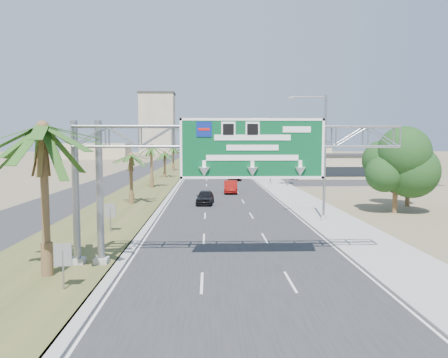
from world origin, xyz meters
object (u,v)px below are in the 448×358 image
(store_building, at_px, (339,166))
(car_mid_lane, at_px, (231,187))
(car_far, at_px, (212,167))
(signal_mast, at_px, (244,150))
(pole_sign_red_far, at_px, (262,142))
(palm_near, at_px, (43,129))
(car_left_lane, at_px, (205,197))
(pole_sign_blue, at_px, (298,151))
(sign_gantry, at_px, (221,147))
(pole_sign_red_near, at_px, (288,140))
(car_right_lane, at_px, (235,176))

(store_building, distance_m, car_mid_lane, 31.85)
(car_far, bearing_deg, store_building, -48.37)
(signal_mast, relative_size, pole_sign_red_far, 1.27)
(palm_near, bearing_deg, car_left_lane, 73.50)
(pole_sign_red_far, bearing_deg, car_mid_lane, -102.49)
(palm_near, xyz_separation_m, pole_sign_blue, (22.14, 50.89, -2.03))
(palm_near, distance_m, pole_sign_blue, 55.53)
(sign_gantry, bearing_deg, palm_near, -166.68)
(car_left_lane, xyz_separation_m, pole_sign_blue, (14.98, 26.74, 4.19))
(car_far, distance_m, pole_sign_red_far, 12.65)
(palm_near, height_order, signal_mast, palm_near)
(pole_sign_red_far, bearing_deg, signal_mast, -115.21)
(car_mid_lane, bearing_deg, sign_gantry, -91.71)
(sign_gantry, height_order, pole_sign_red_near, pole_sign_red_near)
(palm_near, xyz_separation_m, signal_mast, (14.37, 63.97, -2.08))
(car_left_lane, relative_size, car_right_lane, 0.86)
(palm_near, relative_size, car_right_lane, 1.71)
(signal_mast, xyz_separation_m, pole_sign_blue, (7.76, -13.08, 0.05))
(store_building, bearing_deg, sign_gantry, -112.36)
(pole_sign_blue, bearing_deg, signal_mast, 120.69)
(palm_near, bearing_deg, car_mid_lane, 73.21)
(pole_sign_red_near, bearing_deg, signal_mast, 101.58)
(store_building, bearing_deg, pole_sign_red_far, 126.82)
(sign_gantry, height_order, palm_near, palm_near)
(car_left_lane, bearing_deg, sign_gantry, -83.19)
(pole_sign_blue, bearing_deg, pole_sign_red_near, -109.72)
(signal_mast, relative_size, pole_sign_red_near, 1.19)
(pole_sign_blue, bearing_deg, car_mid_lane, -125.14)
(palm_near, relative_size, car_mid_lane, 1.80)
(car_mid_lane, distance_m, pole_sign_blue, 21.03)
(palm_near, bearing_deg, pole_sign_blue, 66.49)
(signal_mast, bearing_deg, pole_sign_red_near, -78.42)
(sign_gantry, height_order, car_far, sign_gantry)
(car_right_lane, distance_m, car_far, 25.32)
(store_building, bearing_deg, car_right_lane, -164.18)
(store_building, bearing_deg, car_far, 139.35)
(car_right_lane, bearing_deg, car_far, 104.06)
(sign_gantry, xyz_separation_m, car_far, (0.22, 75.69, -5.27))
(car_right_lane, xyz_separation_m, pole_sign_red_near, (6.95, -10.68, 6.06))
(pole_sign_red_near, bearing_deg, car_right_lane, 123.07)
(palm_near, bearing_deg, pole_sign_red_far, 75.52)
(sign_gantry, bearing_deg, car_left_lane, 92.54)
(car_left_lane, distance_m, car_far, 53.47)
(car_mid_lane, bearing_deg, pole_sign_blue, 56.95)
(palm_near, relative_size, pole_sign_red_far, 1.03)
(signal_mast, distance_m, pole_sign_red_far, 11.30)
(pole_sign_red_near, distance_m, pole_sign_red_far, 32.24)
(signal_mast, xyz_separation_m, car_right_lane, (-2.43, -11.43, -4.17))
(sign_gantry, bearing_deg, pole_sign_red_far, 81.33)
(pole_sign_red_near, bearing_deg, car_left_lane, -123.55)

